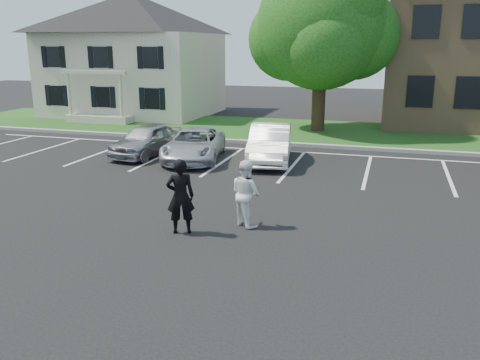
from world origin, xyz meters
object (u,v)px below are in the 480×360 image
(house, at_px, (133,55))
(man_white_shirt, at_px, (246,193))
(car_silver_minivan, at_px, (194,145))
(car_silver_west, at_px, (147,140))
(man_black_suit, at_px, (180,196))
(car_white_sedan, at_px, (270,144))
(tree, at_px, (324,28))

(house, distance_m, man_white_shirt, 23.09)
(man_white_shirt, height_order, car_silver_minivan, man_white_shirt)
(house, xyz_separation_m, car_silver_west, (6.77, -11.79, -3.16))
(man_black_suit, bearing_deg, car_white_sedan, -116.74)
(house, xyz_separation_m, man_black_suit, (11.72, -19.76, -2.89))
(car_silver_minivan, height_order, car_white_sedan, car_white_sedan)
(house, xyz_separation_m, car_white_sedan, (11.98, -11.46, -3.10))
(house, height_order, car_white_sedan, house)
(man_white_shirt, distance_m, car_silver_west, 9.43)
(man_white_shirt, relative_size, car_silver_minivan, 0.38)
(house, xyz_separation_m, tree, (12.83, -3.57, 1.52))
(tree, distance_m, car_silver_west, 11.23)
(house, height_order, tree, tree)
(tree, xyz_separation_m, man_black_suit, (-1.11, -16.19, -4.41))
(man_black_suit, bearing_deg, house, -84.26)
(car_silver_west, relative_size, car_white_sedan, 0.89)
(tree, relative_size, car_white_sedan, 1.98)
(tree, bearing_deg, man_black_suit, -93.93)
(man_black_suit, relative_size, car_silver_west, 0.48)
(house, bearing_deg, car_silver_west, -60.14)
(man_black_suit, xyz_separation_m, car_white_sedan, (0.26, 8.31, -0.21))
(car_silver_west, bearing_deg, tree, 60.91)
(man_black_suit, bearing_deg, car_silver_minivan, -95.42)
(man_white_shirt, relative_size, car_silver_west, 0.44)
(house, distance_m, man_black_suit, 23.15)
(car_silver_minivan, bearing_deg, man_black_suit, -81.48)
(car_white_sedan, bearing_deg, man_black_suit, -101.77)
(car_silver_west, distance_m, car_silver_minivan, 2.21)
(man_white_shirt, bearing_deg, tree, -53.40)
(house, relative_size, car_silver_minivan, 2.29)
(man_white_shirt, height_order, car_silver_west, man_white_shirt)
(man_black_suit, distance_m, car_white_sedan, 8.31)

